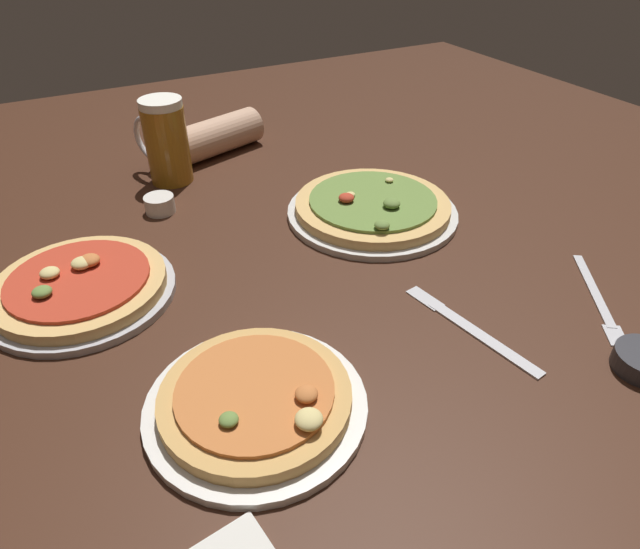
# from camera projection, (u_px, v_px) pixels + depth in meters

# --- Properties ---
(ground_plane) EXTENTS (2.40, 2.40, 0.03)m
(ground_plane) POSITION_uv_depth(u_px,v_px,m) (320.00, 292.00, 0.88)
(ground_plane) COLOR #3D2114
(pizza_plate_near) EXTENTS (0.27, 0.27, 0.05)m
(pizza_plate_near) POSITION_uv_depth(u_px,v_px,m) (256.00, 400.00, 0.65)
(pizza_plate_near) COLOR silver
(pizza_plate_near) RESTS_ON ground_plane
(pizza_plate_far) EXTENTS (0.32, 0.32, 0.05)m
(pizza_plate_far) POSITION_uv_depth(u_px,v_px,m) (372.00, 208.00, 1.04)
(pizza_plate_far) COLOR silver
(pizza_plate_far) RESTS_ON ground_plane
(pizza_plate_side) EXTENTS (0.28, 0.28, 0.05)m
(pizza_plate_side) POSITION_uv_depth(u_px,v_px,m) (81.00, 287.00, 0.84)
(pizza_plate_side) COLOR #B2B2B7
(pizza_plate_side) RESTS_ON ground_plane
(beer_mug_dark) EXTENTS (0.09, 0.14, 0.17)m
(beer_mug_dark) POSITION_uv_depth(u_px,v_px,m) (165.00, 141.00, 1.13)
(beer_mug_dark) COLOR #9E6619
(beer_mug_dark) RESTS_ON ground_plane
(ramekin_butter) EXTENTS (0.06, 0.06, 0.03)m
(ramekin_butter) POSITION_uv_depth(u_px,v_px,m) (160.00, 204.00, 1.05)
(ramekin_butter) COLOR silver
(ramekin_butter) RESTS_ON ground_plane
(fork_left) EXTENTS (0.14, 0.20, 0.01)m
(fork_left) POSITION_uv_depth(u_px,v_px,m) (598.00, 298.00, 0.84)
(fork_left) COLOR silver
(fork_left) RESTS_ON ground_plane
(knife_right) EXTENTS (0.06, 0.24, 0.01)m
(knife_right) POSITION_uv_depth(u_px,v_px,m) (469.00, 327.00, 0.78)
(knife_right) COLOR silver
(knife_right) RESTS_ON ground_plane
(diner_arm) EXTENTS (0.28, 0.15, 0.08)m
(diner_arm) POSITION_uv_depth(u_px,v_px,m) (203.00, 141.00, 1.25)
(diner_arm) COLOR tan
(diner_arm) RESTS_ON ground_plane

